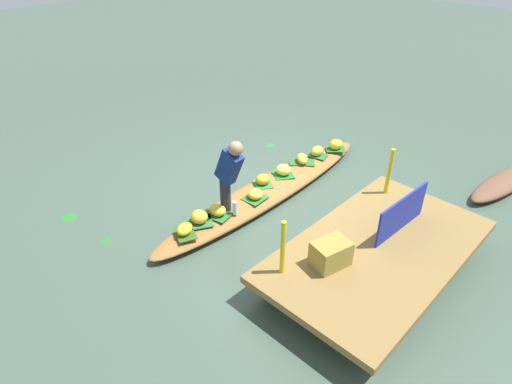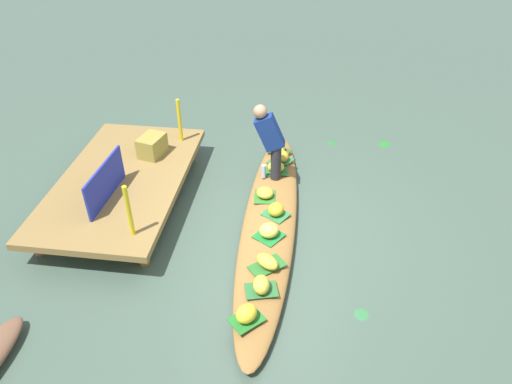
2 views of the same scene
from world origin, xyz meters
name	(u,v)px [view 1 (image 1 of 2)]	position (x,y,z in m)	size (l,w,h in m)	color
canal_water	(269,195)	(0.00, 0.00, 0.00)	(40.00, 40.00, 0.00)	#405446
dock_platform	(378,250)	(0.39, 2.25, 0.36)	(3.20, 1.80, 0.42)	olive
vendor_boat	(269,190)	(0.00, 0.00, 0.11)	(4.80, 0.74, 0.21)	olive
moored_boat	(505,182)	(-2.98, 2.75, 0.11)	(1.96, 0.47, 0.21)	brown
leaf_mat_0	(317,155)	(-1.36, -0.05, 0.22)	(0.38, 0.25, 0.01)	#296431
banana_bunch_0	(317,151)	(-1.36, -0.05, 0.31)	(0.27, 0.20, 0.18)	gold
leaf_mat_1	(302,162)	(-0.96, -0.07, 0.22)	(0.44, 0.25, 0.01)	#296727
banana_bunch_1	(302,159)	(-0.96, -0.07, 0.29)	(0.32, 0.19, 0.15)	gold
leaf_mat_2	(255,198)	(0.45, 0.12, 0.22)	(0.35, 0.31, 0.01)	#2E6D27
banana_bunch_2	(255,194)	(0.45, 0.12, 0.29)	(0.25, 0.24, 0.15)	gold
leaf_mat_3	(185,233)	(1.78, 0.03, 0.22)	(0.37, 0.26, 0.01)	#30581E
banana_bunch_3	(185,229)	(1.78, 0.03, 0.29)	(0.26, 0.20, 0.15)	yellow
leaf_mat_4	(218,214)	(1.16, 0.03, 0.22)	(0.37, 0.29, 0.01)	#2C692E
banana_bunch_4	(218,210)	(1.16, 0.03, 0.30)	(0.27, 0.23, 0.16)	gold
leaf_mat_5	(263,184)	(0.06, -0.08, 0.22)	(0.34, 0.28, 0.01)	#2A763B
banana_bunch_5	(263,179)	(0.06, -0.08, 0.31)	(0.24, 0.22, 0.18)	gold
leaf_mat_6	(335,149)	(-1.81, 0.06, 0.22)	(0.36, 0.27, 0.01)	#236E27
banana_bunch_6	(336,144)	(-1.81, 0.06, 0.32)	(0.25, 0.20, 0.20)	yellow
leaf_mat_7	(283,175)	(-0.40, -0.03, 0.22)	(0.33, 0.33, 0.01)	#1C722E
banana_bunch_7	(283,170)	(-0.40, -0.03, 0.31)	(0.23, 0.26, 0.19)	#E9E352
leaf_mat_8	(200,222)	(1.47, -0.02, 0.22)	(0.36, 0.32, 0.01)	#306E38
banana_bunch_8	(199,217)	(1.47, -0.02, 0.31)	(0.26, 0.25, 0.19)	gold
vendor_person	(229,172)	(0.98, 0.11, 0.91)	(0.20, 0.48, 1.22)	#28282D
water_bottle	(235,208)	(0.97, 0.20, 0.32)	(0.07, 0.07, 0.22)	silver
market_banner	(402,214)	(-0.11, 2.25, 0.68)	(1.10, 0.03, 0.53)	#1F2B98
railing_post_west	(389,172)	(-0.81, 1.65, 0.78)	(0.06, 0.06, 0.74)	gold
railing_post_east	(283,248)	(1.59, 1.65, 0.78)	(0.06, 0.06, 0.74)	gold
produce_crate	(331,254)	(1.08, 1.98, 0.58)	(0.44, 0.32, 0.32)	olive
drifting_plant_0	(69,217)	(2.63, -1.82, 0.00)	(0.25, 0.19, 0.01)	#247425
drifting_plant_1	(270,145)	(-1.39, -1.23, 0.00)	(0.18, 0.17, 0.01)	#306D3D
drifting_plant_2	(105,241)	(2.54, -0.89, 0.00)	(0.22, 0.16, 0.01)	#2B6631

